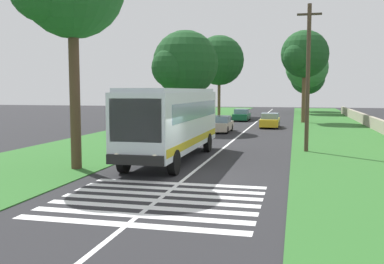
{
  "coord_description": "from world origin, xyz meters",
  "views": [
    {
      "loc": [
        -17.74,
        -4.38,
        3.63
      ],
      "look_at": [
        3.11,
        0.54,
        1.6
      ],
      "focal_mm": 41.04,
      "sensor_mm": 36.0,
      "label": 1
    }
  ],
  "objects_px": {
    "utility_pole": "(308,76)",
    "trailing_car_2": "(242,115)",
    "trailing_car_1": "(270,121)",
    "roadside_tree_left_0": "(184,65)",
    "roadside_tree_right_0": "(306,68)",
    "roadside_tree_right_2": "(307,78)",
    "roadside_tree_left_2": "(218,62)",
    "roadside_tree_right_1": "(304,56)",
    "coach_bus": "(173,119)",
    "trailing_car_0": "(220,124)"
  },
  "relations": [
    {
      "from": "utility_pole",
      "to": "trailing_car_2",
      "type": "bearing_deg",
      "value": 14.99
    },
    {
      "from": "trailing_car_1",
      "to": "roadside_tree_left_0",
      "type": "height_order",
      "value": "roadside_tree_left_0"
    },
    {
      "from": "roadside_tree_right_0",
      "to": "roadside_tree_right_2",
      "type": "distance_m",
      "value": 7.85
    },
    {
      "from": "roadside_tree_left_0",
      "to": "roadside_tree_left_2",
      "type": "xyz_separation_m",
      "value": [
        21.54,
        0.65,
        1.67
      ]
    },
    {
      "from": "roadside_tree_right_1",
      "to": "roadside_tree_right_2",
      "type": "relative_size",
      "value": 1.17
    },
    {
      "from": "coach_bus",
      "to": "roadside_tree_right_2",
      "type": "bearing_deg",
      "value": -8.08
    },
    {
      "from": "trailing_car_0",
      "to": "roadside_tree_left_2",
      "type": "bearing_deg",
      "value": 10.35
    },
    {
      "from": "roadside_tree_left_0",
      "to": "utility_pole",
      "type": "height_order",
      "value": "roadside_tree_left_0"
    },
    {
      "from": "utility_pole",
      "to": "roadside_tree_left_2",
      "type": "bearing_deg",
      "value": 18.42
    },
    {
      "from": "trailing_car_0",
      "to": "roadside_tree_right_2",
      "type": "distance_m",
      "value": 41.61
    },
    {
      "from": "coach_bus",
      "to": "trailing_car_0",
      "type": "height_order",
      "value": "coach_bus"
    },
    {
      "from": "roadside_tree_left_2",
      "to": "roadside_tree_right_2",
      "type": "relative_size",
      "value": 1.26
    },
    {
      "from": "utility_pole",
      "to": "roadside_tree_left_0",
      "type": "bearing_deg",
      "value": 41.61
    },
    {
      "from": "roadside_tree_right_2",
      "to": "utility_pole",
      "type": "distance_m",
      "value": 51.71
    },
    {
      "from": "roadside_tree_left_2",
      "to": "roadside_tree_right_0",
      "type": "bearing_deg",
      "value": -47.96
    },
    {
      "from": "trailing_car_2",
      "to": "roadside_tree_right_1",
      "type": "distance_m",
      "value": 9.95
    },
    {
      "from": "coach_bus",
      "to": "utility_pole",
      "type": "height_order",
      "value": "utility_pole"
    },
    {
      "from": "roadside_tree_left_2",
      "to": "roadside_tree_right_1",
      "type": "xyz_separation_m",
      "value": [
        -8.78,
        -11.2,
        -0.04
      ]
    },
    {
      "from": "roadside_tree_left_0",
      "to": "roadside_tree_right_2",
      "type": "distance_m",
      "value": 41.58
    },
    {
      "from": "trailing_car_2",
      "to": "roadside_tree_right_0",
      "type": "xyz_separation_m",
      "value": [
        18.04,
        -7.69,
        6.4
      ]
    },
    {
      "from": "coach_bus",
      "to": "roadside_tree_left_0",
      "type": "relative_size",
      "value": 1.25
    },
    {
      "from": "trailing_car_0",
      "to": "roadside_tree_right_2",
      "type": "relative_size",
      "value": 0.49
    },
    {
      "from": "roadside_tree_right_0",
      "to": "utility_pole",
      "type": "distance_m",
      "value": 44.04
    },
    {
      "from": "roadside_tree_right_2",
      "to": "roadside_tree_left_2",
      "type": "bearing_deg",
      "value": 146.35
    },
    {
      "from": "coach_bus",
      "to": "roadside_tree_left_2",
      "type": "bearing_deg",
      "value": 6.35
    },
    {
      "from": "trailing_car_1",
      "to": "roadside_tree_left_0",
      "type": "xyz_separation_m",
      "value": [
        -5.17,
        7.34,
        5.24
      ]
    },
    {
      "from": "roadside_tree_left_2",
      "to": "utility_pole",
      "type": "relative_size",
      "value": 1.29
    },
    {
      "from": "trailing_car_1",
      "to": "roadside_tree_right_1",
      "type": "height_order",
      "value": "roadside_tree_right_1"
    },
    {
      "from": "trailing_car_1",
      "to": "roadside_tree_right_2",
      "type": "relative_size",
      "value": 0.49
    },
    {
      "from": "roadside_tree_right_0",
      "to": "roadside_tree_right_2",
      "type": "relative_size",
      "value": 1.18
    },
    {
      "from": "trailing_car_2",
      "to": "roadside_tree_left_0",
      "type": "xyz_separation_m",
      "value": [
        -14.17,
        3.49,
        5.24
      ]
    },
    {
      "from": "roadside_tree_left_2",
      "to": "roadside_tree_right_0",
      "type": "distance_m",
      "value": 15.94
    },
    {
      "from": "trailing_car_0",
      "to": "trailing_car_2",
      "type": "bearing_deg",
      "value": -0.44
    },
    {
      "from": "trailing_car_1",
      "to": "roadside_tree_left_2",
      "type": "xyz_separation_m",
      "value": [
        16.37,
        7.99,
        6.91
      ]
    },
    {
      "from": "roadside_tree_right_1",
      "to": "roadside_tree_right_2",
      "type": "height_order",
      "value": "roadside_tree_right_1"
    },
    {
      "from": "trailing_car_2",
      "to": "roadside_tree_right_2",
      "type": "bearing_deg",
      "value": -17.45
    },
    {
      "from": "trailing_car_1",
      "to": "roadside_tree_left_2",
      "type": "height_order",
      "value": "roadside_tree_left_2"
    },
    {
      "from": "roadside_tree_right_1",
      "to": "roadside_tree_left_2",
      "type": "bearing_deg",
      "value": 51.93
    },
    {
      "from": "roadside_tree_left_2",
      "to": "roadside_tree_right_1",
      "type": "bearing_deg",
      "value": -128.07
    },
    {
      "from": "trailing_car_0",
      "to": "roadside_tree_right_0",
      "type": "relative_size",
      "value": 0.41
    },
    {
      "from": "coach_bus",
      "to": "roadside_tree_left_2",
      "type": "distance_m",
      "value": 38.66
    },
    {
      "from": "roadside_tree_left_2",
      "to": "trailing_car_0",
      "type": "bearing_deg",
      "value": -169.65
    },
    {
      "from": "trailing_car_1",
      "to": "coach_bus",
      "type": "bearing_deg",
      "value": 170.17
    },
    {
      "from": "trailing_car_1",
      "to": "roadside_tree_right_0",
      "type": "bearing_deg",
      "value": -8.08
    },
    {
      "from": "roadside_tree_right_0",
      "to": "trailing_car_2",
      "type": "bearing_deg",
      "value": 156.92
    },
    {
      "from": "trailing_car_2",
      "to": "utility_pole",
      "type": "height_order",
      "value": "utility_pole"
    },
    {
      "from": "coach_bus",
      "to": "trailing_car_0",
      "type": "xyz_separation_m",
      "value": [
        15.97,
        0.2,
        -1.48
      ]
    },
    {
      "from": "roadside_tree_left_2",
      "to": "roadside_tree_right_2",
      "type": "bearing_deg",
      "value": -33.65
    },
    {
      "from": "roadside_tree_right_1",
      "to": "trailing_car_2",
      "type": "bearing_deg",
      "value": 78.71
    },
    {
      "from": "trailing_car_0",
      "to": "roadside_tree_right_0",
      "type": "bearing_deg",
      "value": -13.4
    }
  ]
}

